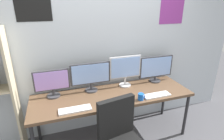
{
  "coord_description": "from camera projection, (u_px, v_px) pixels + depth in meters",
  "views": [
    {
      "loc": [
        -0.73,
        -1.52,
        1.97
      ],
      "look_at": [
        0.0,
        0.65,
        1.09
      ],
      "focal_mm": 28.9,
      "sensor_mm": 36.0,
      "label": 1
    }
  ],
  "objects": [
    {
      "name": "monitor_center_left",
      "position": [
        91.0,
        75.0,
        2.56
      ],
      "size": [
        0.57,
        0.18,
        0.42
      ],
      "color": "#38383D",
      "rests_on": "desk"
    },
    {
      "name": "monitor_center_right",
      "position": [
        125.0,
        69.0,
        2.7
      ],
      "size": [
        0.49,
        0.18,
        0.47
      ],
      "color": "silver",
      "rests_on": "desk"
    },
    {
      "name": "desk",
      "position": [
        113.0,
        98.0,
        2.55
      ],
      "size": [
        2.23,
        0.68,
        0.74
      ],
      "color": "brown",
      "rests_on": "ground_plane"
    },
    {
      "name": "keyboard_right",
      "position": [
        157.0,
        95.0,
        2.49
      ],
      "size": [
        0.39,
        0.13,
        0.02
      ],
      "primitive_type": "cube",
      "color": "silver",
      "rests_on": "desk"
    },
    {
      "name": "wall_back",
      "position": [
        104.0,
        49.0,
        2.7
      ],
      "size": [
        4.63,
        0.11,
        2.6
      ],
      "color": "silver",
      "rests_on": "ground_plane"
    },
    {
      "name": "monitor_far_right",
      "position": [
        156.0,
        68.0,
        2.87
      ],
      "size": [
        0.57,
        0.18,
        0.42
      ],
      "color": "#38383D",
      "rests_on": "desk"
    },
    {
      "name": "keyboard_left",
      "position": [
        75.0,
        110.0,
        2.16
      ],
      "size": [
        0.39,
        0.13,
        0.02
      ],
      "primitive_type": "cube",
      "color": "silver",
      "rests_on": "desk"
    },
    {
      "name": "coffee_mug",
      "position": [
        141.0,
        97.0,
        2.38
      ],
      "size": [
        0.11,
        0.08,
        0.09
      ],
      "color": "blue",
      "rests_on": "desk"
    },
    {
      "name": "computer_mouse",
      "position": [
        131.0,
        95.0,
        2.48
      ],
      "size": [
        0.06,
        0.1,
        0.03
      ],
      "primitive_type": "ellipsoid",
      "color": "silver",
      "rests_on": "desk"
    },
    {
      "name": "monitor_far_left",
      "position": [
        52.0,
        82.0,
        2.41
      ],
      "size": [
        0.47,
        0.18,
        0.38
      ],
      "color": "#38383D",
      "rests_on": "desk"
    }
  ]
}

